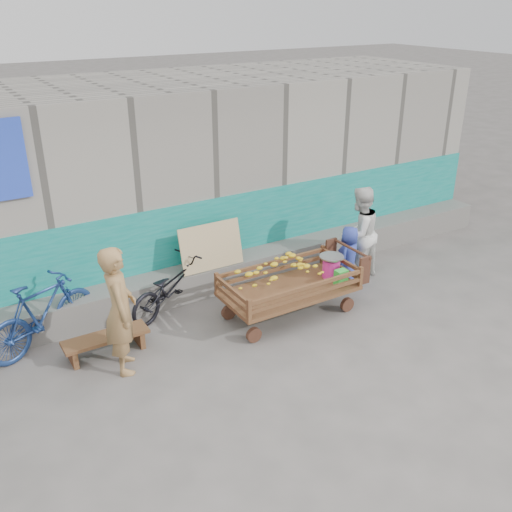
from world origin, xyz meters
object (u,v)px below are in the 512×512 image
bicycle_blue (42,314)px  vendor_man (120,310)px  bicycle_dark (170,287)px  bench (106,340)px  woman (359,233)px  child (349,257)px  banana_cart (287,278)px

bicycle_blue → vendor_man: bearing=-167.7°
bicycle_dark → bicycle_blue: bearing=67.5°
bench → bicycle_blue: 0.90m
woman → child: (-0.35, -0.19, -0.26)m
woman → bicycle_blue: 4.87m
woman → bicycle_dark: bearing=-19.1°
bicycle_dark → bicycle_blue: bicycle_blue is taller
bicycle_blue → bicycle_dark: bearing=-113.7°
banana_cart → woman: 1.76m
bicycle_dark → bench: bearing=94.3°
banana_cart → bench: size_ratio=1.92×
banana_cart → woman: bearing=15.4°
vendor_man → child: bearing=-70.8°
banana_cart → bicycle_dark: size_ratio=1.38×
woman → child: bearing=19.3°
bench → vendor_man: bearing=-75.8°
banana_cart → child: size_ratio=2.07×
woman → bicycle_dark: woman is taller
banana_cart → child: (1.34, 0.27, -0.10)m
vendor_man → bicycle_dark: bearing=-31.7°
child → bicycle_dark: bearing=-40.7°
woman → child: size_ratio=1.52×
bicycle_dark → child: bearing=-127.1°
bicycle_blue → woman: bearing=-119.8°
vendor_man → bicycle_dark: size_ratio=1.08×
bicycle_dark → woman: bearing=-122.1°
woman → bicycle_dark: 3.12m
woman → child: 0.47m
child → vendor_man: bearing=-21.7°
bench → woman: (4.21, 0.07, 0.57)m
bench → bicycle_dark: bearing=26.9°
banana_cart → bench: banana_cart is taller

